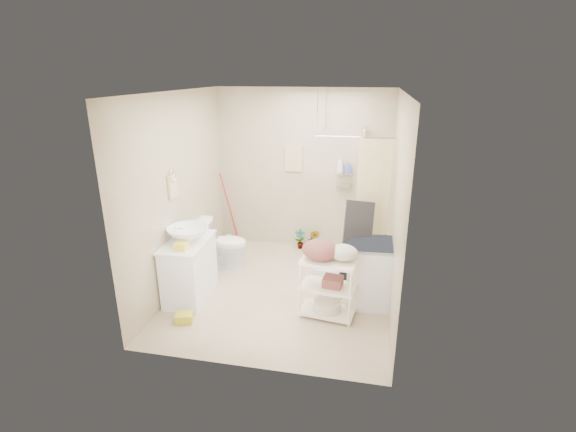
{
  "coord_description": "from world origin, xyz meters",
  "views": [
    {
      "loc": [
        1.07,
        -4.93,
        2.83
      ],
      "look_at": [
        0.02,
        0.25,
        0.99
      ],
      "focal_mm": 26.0,
      "sensor_mm": 36.0,
      "label": 1
    }
  ],
  "objects_px": {
    "toilet": "(223,243)",
    "vanity": "(189,269)",
    "laundry_rack": "(328,282)",
    "washing_machine": "(369,273)"
  },
  "relations": [
    {
      "from": "laundry_rack",
      "to": "toilet",
      "type": "bearing_deg",
      "value": 156.35
    },
    {
      "from": "vanity",
      "to": "washing_machine",
      "type": "height_order",
      "value": "washing_machine"
    },
    {
      "from": "vanity",
      "to": "laundry_rack",
      "type": "xyz_separation_m",
      "value": [
        1.82,
        -0.1,
        0.05
      ]
    },
    {
      "from": "vanity",
      "to": "washing_machine",
      "type": "xyz_separation_m",
      "value": [
        2.3,
        0.31,
        0.02
      ]
    },
    {
      "from": "vanity",
      "to": "washing_machine",
      "type": "relative_size",
      "value": 1.08
    },
    {
      "from": "toilet",
      "to": "laundry_rack",
      "type": "height_order",
      "value": "laundry_rack"
    },
    {
      "from": "vanity",
      "to": "laundry_rack",
      "type": "height_order",
      "value": "laundry_rack"
    },
    {
      "from": "washing_machine",
      "to": "toilet",
      "type": "bearing_deg",
      "value": 160.92
    },
    {
      "from": "vanity",
      "to": "toilet",
      "type": "height_order",
      "value": "vanity"
    },
    {
      "from": "toilet",
      "to": "vanity",
      "type": "bearing_deg",
      "value": 169.18
    }
  ]
}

